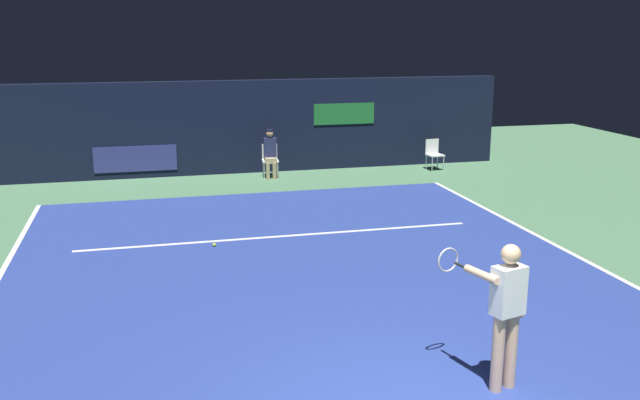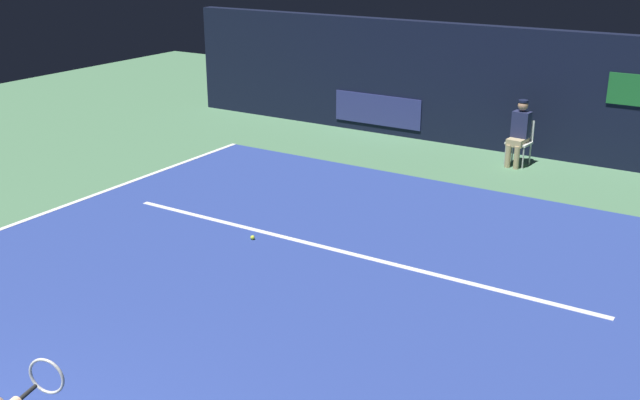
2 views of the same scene
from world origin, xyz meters
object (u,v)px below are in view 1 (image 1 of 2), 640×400
object	(u,v)px
courtside_chair_near	(434,153)
tennis_ball	(214,245)
tennis_player	(505,307)
line_judge_on_chair	(270,153)

from	to	relation	value
courtside_chair_near	tennis_ball	xyz separation A→B (m)	(-6.94, -5.87, -0.46)
tennis_player	courtside_chair_near	size ratio (longest dim) A/B	1.97
tennis_ball	line_judge_on_chair	bearing A→B (deg)	70.09
tennis_player	tennis_ball	xyz separation A→B (m)	(-2.63, 6.13, -0.94)
line_judge_on_chair	courtside_chair_near	distance (m)	4.79
tennis_player	tennis_ball	distance (m)	6.73
line_judge_on_chair	tennis_player	bearing A→B (deg)	-87.78
tennis_player	line_judge_on_chair	bearing A→B (deg)	92.22
tennis_player	courtside_chair_near	bearing A→B (deg)	70.22
tennis_player	line_judge_on_chair	size ratio (longest dim) A/B	1.31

